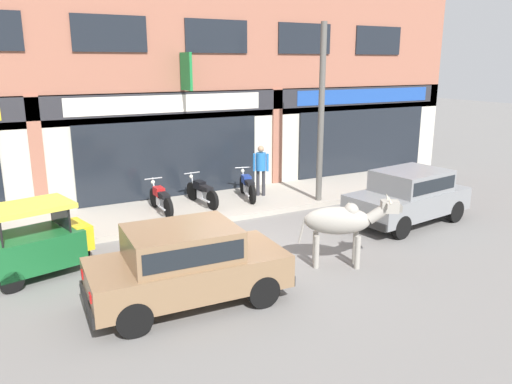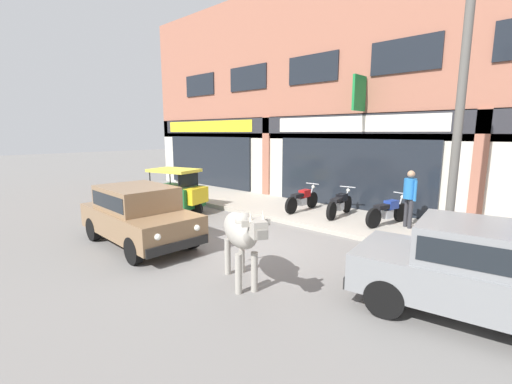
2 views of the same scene
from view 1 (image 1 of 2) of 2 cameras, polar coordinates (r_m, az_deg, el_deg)
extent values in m
plane|color=slate|center=(11.64, -1.07, -6.87)|extent=(90.00, 90.00, 0.00)
cube|color=#A8A093|center=(14.80, -7.62, -1.98)|extent=(19.00, 2.93, 0.14)
cube|color=#9E604C|center=(15.88, -10.69, 18.70)|extent=(23.00, 0.55, 5.88)
cube|color=beige|center=(16.04, -10.06, 5.18)|extent=(23.00, 0.55, 3.40)
cube|color=#28282D|center=(15.58, -9.90, 9.92)|extent=(22.08, 0.08, 0.64)
cube|color=#9E604C|center=(15.00, -23.70, 3.53)|extent=(0.36, 0.12, 3.40)
cube|color=black|center=(15.80, -9.62, 3.77)|extent=(5.83, 0.10, 2.40)
cube|color=silver|center=(15.56, -9.86, 9.91)|extent=(6.13, 0.05, 0.52)
cube|color=#9E604C|center=(17.36, 2.40, 6.09)|extent=(0.36, 0.12, 3.40)
cube|color=black|center=(19.61, 12.15, 5.73)|extent=(5.83, 0.10, 2.40)
cube|color=#1E479E|center=(19.42, 12.46, 10.68)|extent=(6.13, 0.05, 0.52)
cube|color=black|center=(15.12, -16.37, 17.00)|extent=(2.09, 0.06, 1.00)
cube|color=black|center=(16.16, -4.50, 17.33)|extent=(2.09, 0.06, 1.00)
cube|color=black|center=(17.74, 5.59, 17.05)|extent=(2.09, 0.06, 1.00)
cube|color=black|center=(19.74, 13.81, 16.46)|extent=(2.09, 0.06, 1.00)
cube|color=#197A38|center=(15.30, -7.98, 13.48)|extent=(0.08, 0.80, 1.10)
ellipsoid|color=#9E998E|center=(10.69, 9.28, -3.24)|extent=(1.47, 1.16, 0.60)
sphere|color=#9E998E|center=(10.67, 10.82, -2.09)|extent=(0.32, 0.32, 0.32)
cylinder|color=#9E998E|center=(11.11, 11.29, -6.26)|extent=(0.12, 0.12, 0.72)
cylinder|color=#9E998E|center=(10.84, 11.52, -6.80)|extent=(0.12, 0.12, 0.72)
cylinder|color=#9E998E|center=(11.00, 6.79, -6.28)|extent=(0.12, 0.12, 0.72)
cylinder|color=#9E998E|center=(10.73, 6.92, -6.83)|extent=(0.12, 0.12, 0.72)
cylinder|color=#9E998E|center=(10.79, 13.64, -2.48)|extent=(0.52, 0.44, 0.43)
cube|color=#9E998E|center=(10.80, 15.05, -1.62)|extent=(0.42, 0.37, 0.26)
cube|color=slate|center=(10.85, 15.96, -1.82)|extent=(0.20, 0.21, 0.14)
cone|color=beige|center=(10.83, 14.79, -0.55)|extent=(0.13, 0.11, 0.19)
cone|color=beige|center=(10.65, 15.02, -0.83)|extent=(0.13, 0.11, 0.19)
cube|color=#9E998E|center=(10.91, 14.47, -1.08)|extent=(0.11, 0.14, 0.10)
cube|color=#9E998E|center=(10.61, 14.83, -1.54)|extent=(0.11, 0.14, 0.10)
cylinder|color=#9E998E|center=(10.69, 5.29, -4.35)|extent=(0.16, 0.12, 0.60)
cylinder|color=black|center=(10.27, -2.80, -8.11)|extent=(0.61, 0.21, 0.60)
cylinder|color=black|center=(9.08, 0.83, -11.28)|extent=(0.61, 0.21, 0.60)
cylinder|color=black|center=(9.69, -15.62, -10.10)|extent=(0.61, 0.21, 0.60)
cylinder|color=black|center=(8.42, -13.77, -13.93)|extent=(0.61, 0.21, 0.60)
cube|color=#846647|center=(9.17, -7.75, -9.08)|extent=(3.57, 1.77, 0.60)
cube|color=#846647|center=(8.92, -8.49, -5.77)|extent=(1.97, 1.53, 0.56)
cube|color=black|center=(8.92, -8.49, -5.77)|extent=(1.82, 1.54, 0.35)
cube|color=black|center=(9.87, 1.99, -8.57)|extent=(0.19, 1.52, 0.20)
cube|color=black|center=(8.94, -18.52, -11.93)|extent=(0.19, 1.52, 0.20)
sphere|color=silver|center=(10.16, 0.89, -6.03)|extent=(0.14, 0.14, 0.14)
sphere|color=silver|center=(9.37, 3.54, -7.89)|extent=(0.14, 0.14, 0.14)
cube|color=red|center=(9.26, -19.25, -8.88)|extent=(0.04, 0.16, 0.14)
cube|color=red|center=(8.36, -18.40, -11.41)|extent=(0.04, 0.16, 0.14)
cylinder|color=black|center=(12.92, 16.25, -3.86)|extent=(0.62, 0.26, 0.60)
cylinder|color=black|center=(13.80, 11.55, -2.40)|extent=(0.62, 0.26, 0.60)
cylinder|color=black|center=(14.75, 21.77, -2.06)|extent=(0.62, 0.26, 0.60)
cylinder|color=black|center=(15.52, 17.32, -0.87)|extent=(0.62, 0.26, 0.60)
cube|color=gray|center=(14.14, 16.92, -1.07)|extent=(3.68, 2.05, 0.60)
cube|color=gray|center=(14.07, 17.34, 1.27)|extent=(2.07, 1.68, 0.56)
cube|color=black|center=(14.07, 17.34, 1.27)|extent=(1.93, 1.68, 0.35)
cube|color=black|center=(12.90, 12.17, -3.25)|extent=(0.32, 1.52, 0.20)
cube|color=black|center=(15.57, 20.74, -0.81)|extent=(0.32, 1.52, 0.20)
sphere|color=silver|center=(12.49, 13.78, -2.49)|extent=(0.14, 0.14, 0.14)
sphere|color=silver|center=(13.10, 10.59, -1.52)|extent=(0.14, 0.14, 0.14)
cube|color=red|center=(15.26, 22.44, -0.03)|extent=(0.05, 0.16, 0.14)
cube|color=red|center=(15.78, 19.40, 0.71)|extent=(0.05, 0.16, 0.14)
cylinder|color=black|center=(11.59, -19.52, -6.69)|extent=(0.46, 0.22, 0.44)
cylinder|color=black|center=(10.69, -26.15, -9.20)|extent=(0.46, 0.22, 0.44)
cube|color=#19602D|center=(11.20, -23.92, -5.96)|extent=(1.93, 1.53, 0.70)
cube|color=yellow|center=(11.44, -19.71, -4.59)|extent=(0.55, 0.93, 0.52)
cylinder|color=black|center=(11.63, -22.36, -1.82)|extent=(0.04, 0.04, 0.55)
cylinder|color=black|center=(10.73, -20.54, -2.96)|extent=(0.04, 0.04, 0.55)
cylinder|color=black|center=(10.37, -27.11, -4.26)|extent=(0.04, 0.04, 0.55)
cube|color=#DBCC42|center=(10.92, -24.65, -1.58)|extent=(1.83, 1.45, 0.10)
cube|color=black|center=(11.18, -21.48, -2.39)|extent=(0.25, 0.91, 0.50)
cylinder|color=black|center=(14.90, -11.56, -0.63)|extent=(0.11, 0.56, 0.56)
cylinder|color=black|center=(13.75, -9.97, -1.83)|extent=(0.11, 0.56, 0.56)
cube|color=#B2B5BA|center=(14.29, -10.78, -1.07)|extent=(0.20, 0.32, 0.24)
cube|color=red|center=(14.38, -11.03, 0.08)|extent=(0.24, 0.40, 0.24)
cube|color=black|center=(14.01, -10.52, -0.36)|extent=(0.22, 0.52, 0.12)
cylinder|color=#B2B5BA|center=(14.77, -11.55, 0.44)|extent=(0.04, 0.27, 0.59)
cylinder|color=#B2B5BA|center=(14.74, -11.65, 1.53)|extent=(0.52, 0.04, 0.03)
sphere|color=silver|center=(14.82, -11.70, 1.12)|extent=(0.12, 0.12, 0.12)
cylinder|color=#B2B5BA|center=(13.95, -10.72, -1.80)|extent=(0.06, 0.48, 0.06)
cylinder|color=black|center=(15.44, -7.30, 0.09)|extent=(0.16, 0.57, 0.56)
cylinder|color=black|center=(14.38, -4.99, -0.94)|extent=(0.16, 0.57, 0.56)
cube|color=#B2B5BA|center=(14.88, -6.16, -0.28)|extent=(0.23, 0.34, 0.24)
cube|color=black|center=(14.95, -6.48, 0.82)|extent=(0.28, 0.42, 0.24)
cube|color=black|center=(14.62, -5.73, 0.44)|extent=(0.28, 0.54, 0.12)
cylinder|color=#B2B5BA|center=(15.32, -7.24, 1.13)|extent=(0.07, 0.27, 0.59)
cylinder|color=#B2B5BA|center=(15.29, -7.34, 2.18)|extent=(0.52, 0.09, 0.03)
sphere|color=silver|center=(15.37, -7.43, 1.78)|extent=(0.12, 0.12, 0.12)
cylinder|color=#B2B5BA|center=(14.54, -5.85, -0.94)|extent=(0.11, 0.48, 0.06)
cylinder|color=black|center=(16.12, -1.50, 0.82)|extent=(0.23, 0.57, 0.56)
cylinder|color=black|center=(14.94, -0.42, -0.29)|extent=(0.23, 0.57, 0.56)
cube|color=#B2B5BA|center=(15.50, -0.96, 0.41)|extent=(0.27, 0.36, 0.24)
cube|color=navy|center=(15.59, -1.11, 1.48)|extent=(0.33, 0.45, 0.24)
cube|color=black|center=(15.21, -0.76, 1.07)|extent=(0.34, 0.56, 0.12)
cylinder|color=#B2B5BA|center=(15.99, -1.46, 1.81)|extent=(0.10, 0.27, 0.59)
cylinder|color=#B2B5BA|center=(15.97, -1.50, 2.82)|extent=(0.51, 0.16, 0.03)
sphere|color=silver|center=(16.05, -1.54, 2.44)|extent=(0.12, 0.12, 0.12)
cylinder|color=#B2B5BA|center=(15.15, -1.05, -0.23)|extent=(0.17, 0.48, 0.06)
cylinder|color=#2D2D33|center=(15.83, 0.22, 1.05)|extent=(0.11, 0.11, 0.82)
cylinder|color=#2D2D33|center=(15.82, 0.87, 1.04)|extent=(0.11, 0.11, 0.82)
cylinder|color=#236BB7|center=(15.68, 0.55, 3.50)|extent=(0.32, 0.32, 0.56)
cylinder|color=#236BB7|center=(15.70, -0.21, 3.41)|extent=(0.08, 0.08, 0.56)
cylinder|color=#236BB7|center=(15.67, 1.32, 3.38)|extent=(0.08, 0.08, 0.56)
sphere|color=tan|center=(15.60, 0.56, 4.94)|extent=(0.20, 0.20, 0.20)
cylinder|color=#595651|center=(15.04, 7.46, 8.77)|extent=(0.18, 0.18, 5.25)
camera|label=2|loc=(11.33, 41.61, 3.34)|focal=24.00mm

